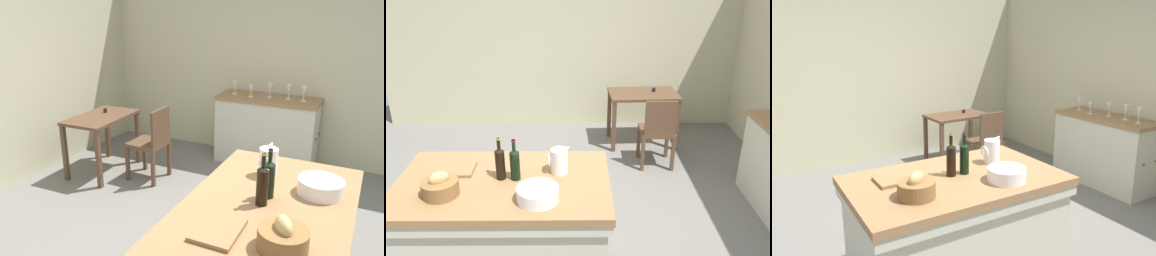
# 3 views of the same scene
# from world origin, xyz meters

# --- Properties ---
(wall_right) EXTENTS (0.12, 5.20, 2.60)m
(wall_right) POSITION_xyz_m (2.60, 0.00, 1.30)
(wall_right) COLOR #B7B28E
(wall_right) RESTS_ON ground
(side_cabinet) EXTENTS (0.52, 1.31, 0.90)m
(side_cabinet) POSITION_xyz_m (2.26, 0.09, 0.45)
(side_cabinet) COLOR olive
(side_cabinet) RESTS_ON ground
(writing_desk) EXTENTS (0.92, 0.60, 0.78)m
(writing_desk) POSITION_xyz_m (1.09, 1.83, 0.61)
(writing_desk) COLOR #513826
(writing_desk) RESTS_ON ground
(wooden_chair) EXTENTS (0.40, 0.40, 0.89)m
(wooden_chair) POSITION_xyz_m (1.17, 1.16, 0.48)
(wooden_chair) COLOR #513826
(wooden_chair) RESTS_ON ground
(pitcher) EXTENTS (0.17, 0.13, 0.24)m
(pitcher) POSITION_xyz_m (0.06, -0.53, 0.96)
(pitcher) COLOR white
(pitcher) RESTS_ON island_table
(wash_bowl) EXTENTS (0.28, 0.28, 0.10)m
(wash_bowl) POSITION_xyz_m (-0.07, -0.91, 0.91)
(wash_bowl) COLOR white
(wash_bowl) RESTS_ON island_table
(bread_basket) EXTENTS (0.25, 0.25, 0.18)m
(bread_basket) POSITION_xyz_m (-0.75, -0.84, 0.93)
(bread_basket) COLOR brown
(bread_basket) RESTS_ON island_table
(cutting_board) EXTENTS (0.31, 0.23, 0.02)m
(cutting_board) POSITION_xyz_m (-0.76, -0.50, 0.88)
(cutting_board) COLOR olive
(cutting_board) RESTS_ON island_table
(wine_bottle_dark) EXTENTS (0.07, 0.07, 0.32)m
(wine_bottle_dark) POSITION_xyz_m (-0.26, -0.63, 0.99)
(wine_bottle_dark) COLOR black
(wine_bottle_dark) RESTS_ON island_table
(wine_bottle_amber) EXTENTS (0.07, 0.07, 0.33)m
(wine_bottle_amber) POSITION_xyz_m (-0.37, -0.62, 1.00)
(wine_bottle_amber) COLOR black
(wine_bottle_amber) RESTS_ON island_table
(wine_glass_far_left) EXTENTS (0.07, 0.07, 0.19)m
(wine_glass_far_left) POSITION_xyz_m (2.27, -0.35, 1.03)
(wine_glass_far_left) COLOR white
(wine_glass_far_left) RESTS_ON side_cabinet
(wine_glass_left) EXTENTS (0.07, 0.07, 0.19)m
(wine_glass_left) POSITION_xyz_m (2.29, -0.16, 1.02)
(wine_glass_left) COLOR white
(wine_glass_left) RESTS_ON side_cabinet
(wine_glass_middle) EXTENTS (0.07, 0.07, 0.18)m
(wine_glass_middle) POSITION_xyz_m (2.29, 0.08, 1.02)
(wine_glass_middle) COLOR white
(wine_glass_middle) RESTS_ON side_cabinet
(wine_glass_right) EXTENTS (0.07, 0.07, 0.15)m
(wine_glass_right) POSITION_xyz_m (2.20, 0.30, 1.00)
(wine_glass_right) COLOR white
(wine_glass_right) RESTS_ON side_cabinet
(wine_glass_far_right) EXTENTS (0.07, 0.07, 0.18)m
(wine_glass_far_right) POSITION_xyz_m (2.27, 0.55, 1.02)
(wine_glass_far_right) COLOR white
(wine_glass_far_right) RESTS_ON side_cabinet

